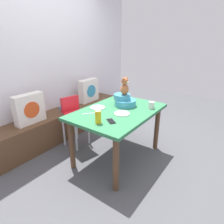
{
  "coord_description": "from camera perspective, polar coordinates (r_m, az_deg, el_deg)",
  "views": [
    {
      "loc": [
        -1.98,
        -1.33,
        1.65
      ],
      "look_at": [
        0.0,
        0.1,
        0.69
      ],
      "focal_mm": 30.36,
      "sensor_mm": 36.0,
      "label": 1
    }
  ],
  "objects": [
    {
      "name": "infant_seat_teal",
      "position": [
        2.71,
        3.73,
        3.42
      ],
      "size": [
        0.3,
        0.33,
        0.16
      ],
      "color": "teal",
      "rests_on": "dining_table"
    },
    {
      "name": "cell_phone",
      "position": [
        2.2,
        -0.29,
        -2.78
      ],
      "size": [
        0.14,
        0.16,
        0.01
      ],
      "primitive_type": "cube",
      "rotation": [
        0.0,
        0.0,
        2.53
      ],
      "color": "black",
      "rests_on": "dining_table"
    },
    {
      "name": "dinner_plate_near",
      "position": [
        2.64,
        -4.34,
        1.36
      ],
      "size": [
        0.2,
        0.2,
        0.01
      ],
      "primitive_type": "cylinder",
      "color": "white",
      "rests_on": "dining_table"
    },
    {
      "name": "back_wall",
      "position": [
        3.44,
        -19.34,
        14.46
      ],
      "size": [
        4.4,
        0.1,
        2.6
      ],
      "primitive_type": "cube",
      "color": "silver",
      "rests_on": "ground_plane"
    },
    {
      "name": "coffee_mug",
      "position": [
        2.66,
        11.78,
        2.06
      ],
      "size": [
        0.12,
        0.08,
        0.09
      ],
      "color": "silver",
      "rests_on": "dining_table"
    },
    {
      "name": "pillow_floral_right",
      "position": [
        3.79,
        -7.04,
        6.44
      ],
      "size": [
        0.44,
        0.15,
        0.44
      ],
      "color": "white",
      "rests_on": "window_bench"
    },
    {
      "name": "teddy_bear",
      "position": [
        2.66,
        3.85,
        7.66
      ],
      "size": [
        0.13,
        0.12,
        0.25
      ],
      "color": "#A05A35",
      "rests_on": "infant_seat_teal"
    },
    {
      "name": "table_fork",
      "position": [
        2.44,
        -7.07,
        -0.48
      ],
      "size": [
        0.15,
        0.11,
        0.01
      ],
      "primitive_type": "cube",
      "rotation": [
        0.0,
        0.0,
        0.94
      ],
      "color": "silver",
      "rests_on": "dining_table"
    },
    {
      "name": "ground_plane",
      "position": [
        2.9,
        1.65,
        -13.25
      ],
      "size": [
        8.0,
        8.0,
        0.0
      ],
      "primitive_type": "plane",
      "color": "#4C4C51"
    },
    {
      "name": "dinner_plate_far",
      "position": [
        2.42,
        3.01,
        -0.44
      ],
      "size": [
        0.2,
        0.2,
        0.01
      ],
      "primitive_type": "cylinder",
      "color": "white",
      "rests_on": "dining_table"
    },
    {
      "name": "window_bench",
      "position": [
        3.51,
        -14.64,
        -3.18
      ],
      "size": [
        2.6,
        0.44,
        0.46
      ],
      "primitive_type": "cube",
      "color": "brown",
      "rests_on": "ground_plane"
    },
    {
      "name": "ketchup_bottle",
      "position": [
        2.14,
        -4.22,
        -1.21
      ],
      "size": [
        0.07,
        0.07,
        0.18
      ],
      "color": "gold",
      "rests_on": "dining_table"
    },
    {
      "name": "book_stack",
      "position": [
        3.47,
        -13.71,
        1.32
      ],
      "size": [
        0.2,
        0.14,
        0.06
      ],
      "primitive_type": "cube",
      "color": "#5D97C7",
      "rests_on": "window_bench"
    },
    {
      "name": "pillow_floral_left",
      "position": [
        3.02,
        -23.69,
        0.87
      ],
      "size": [
        0.44,
        0.15,
        0.44
      ],
      "color": "white",
      "rests_on": "window_bench"
    },
    {
      "name": "highchair",
      "position": [
        3.03,
        -11.17,
        -0.85
      ],
      "size": [
        0.4,
        0.5,
        0.79
      ],
      "color": "red",
      "rests_on": "ground_plane"
    },
    {
      "name": "dining_table",
      "position": [
        2.59,
        1.79,
        -1.62
      ],
      "size": [
        1.28,
        0.89,
        0.74
      ],
      "color": "#2D7247",
      "rests_on": "ground_plane"
    }
  ]
}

